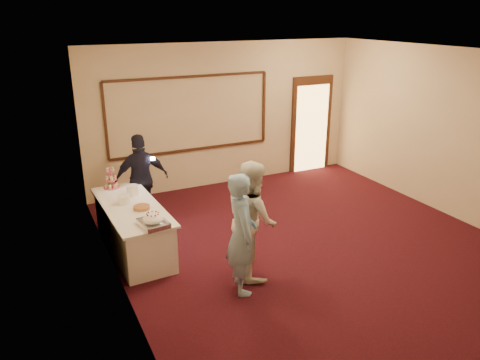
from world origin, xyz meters
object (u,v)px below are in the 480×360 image
plate_stack_a (124,200)px  pavlova_tray (153,220)px  cupcake_stand (111,180)px  buffet_table (133,228)px  man (242,234)px  woman (252,219)px  tart (142,208)px  plate_stack_b (132,190)px  guest (142,179)px

plate_stack_a → pavlova_tray: bearing=-78.3°
pavlova_tray → cupcake_stand: 1.76m
plate_stack_a → buffet_table: bearing=-49.4°
buffet_table → man: (1.05, -1.71, 0.45)m
man → woman: bearing=-31.3°
plate_stack_a → tart: 0.38m
cupcake_stand → tart: bearing=-79.0°
cupcake_stand → plate_stack_b: 0.53m
tart → man: (0.94, -1.49, 0.04)m
man → guest: size_ratio=1.04×
tart → guest: (0.32, 1.25, 0.01)m
woman → guest: (-0.94, 2.39, -0.04)m
cupcake_stand → man: man is taller
guest → woman: bearing=113.7°
cupcake_stand → plate_stack_a: bearing=-87.7°
man → guest: (-0.62, 2.73, -0.03)m
buffet_table → guest: bearing=67.2°
pavlova_tray → guest: (0.32, 1.86, -0.04)m
cupcake_stand → woman: 2.72m
cupcake_stand → tart: cupcake_stand is taller
pavlova_tray → tart: bearing=90.5°
cupcake_stand → man: size_ratio=0.23×
plate_stack_b → man: size_ratio=0.11×
woman → plate_stack_a: bearing=50.3°
woman → cupcake_stand: bearing=38.7°
plate_stack_a → plate_stack_b: plate_stack_b is taller
buffet_table → pavlova_tray: pavlova_tray is taller
plate_stack_a → guest: bearing=61.0°
guest → cupcake_stand: bearing=13.9°
plate_stack_a → plate_stack_b: size_ratio=0.92×
pavlova_tray → guest: 1.88m
pavlova_tray → tart: pavlova_tray is taller
cupcake_stand → woman: size_ratio=0.23×
buffet_table → man: 2.06m
tart → guest: bearing=75.5°
tart → pavlova_tray: bearing=-89.5°
plate_stack_b → woman: woman is taller
plate_stack_a → woman: woman is taller
pavlova_tray → man: (0.94, -0.87, -0.01)m
plate_stack_b → guest: 0.66m
man → guest: bearing=25.2°
buffet_table → pavlova_tray: size_ratio=4.19×
plate_stack_a → woman: bearing=-45.4°
plate_stack_b → man: 2.33m
buffet_table → plate_stack_b: 0.65m
cupcake_stand → man: (1.16, -2.62, -0.07)m
buffet_table → plate_stack_a: bearing=130.6°
pavlova_tray → woman: size_ratio=0.30×
buffet_table → man: bearing=-58.6°
plate_stack_a → woman: (1.45, -1.47, -0.00)m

